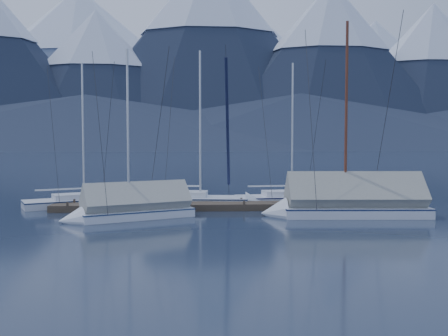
{
  "coord_description": "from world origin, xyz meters",
  "views": [
    {
      "loc": [
        -1.62,
        -23.01,
        3.51
      ],
      "look_at": [
        0.0,
        2.0,
        2.2
      ],
      "focal_mm": 38.0,
      "sensor_mm": 36.0,
      "label": 1
    }
  ],
  "objects": [
    {
      "name": "sailboat_open_right",
      "position": [
        4.65,
        4.51,
        0.16
      ],
      "size": [
        6.97,
        2.93,
        9.0
      ],
      "color": "silver",
      "rests_on": "ground"
    },
    {
      "name": "sailboat_covered_near",
      "position": [
        5.52,
        -0.68,
        0.51
      ],
      "size": [
        8.08,
        3.43,
        10.33
      ],
      "color": "silver",
      "rests_on": "ground"
    },
    {
      "name": "dock",
      "position": [
        0.0,
        2.0,
        0.11
      ],
      "size": [
        18.0,
        1.5,
        0.54
      ],
      "color": "#382D23",
      "rests_on": "ground"
    },
    {
      "name": "ground",
      "position": [
        0.0,
        0.0,
        0.0
      ],
      "size": [
        1000.0,
        1000.0,
        0.0
      ],
      "primitive_type": "plane",
      "color": "#151E30",
      "rests_on": "ground"
    },
    {
      "name": "person",
      "position": [
        5.72,
        2.02,
        1.18
      ],
      "size": [
        0.58,
        0.71,
        1.68
      ],
      "primitive_type": "imported",
      "rotation": [
        0.0,
        0.0,
        1.9
      ],
      "color": "black",
      "rests_on": "dock"
    },
    {
      "name": "mountain_range",
      "position": [
        4.12,
        370.45,
        58.65
      ],
      "size": [
        877.0,
        584.0,
        150.5
      ],
      "color": "#475675",
      "rests_on": "ground"
    },
    {
      "name": "mooring_posts",
      "position": [
        -0.5,
        2.0,
        0.35
      ],
      "size": [
        15.12,
        1.52,
        0.35
      ],
      "color": "#382D23",
      "rests_on": "ground"
    },
    {
      "name": "sailboat_open_left",
      "position": [
        -7.34,
        4.12,
        0.15
      ],
      "size": [
        6.77,
        4.5,
        8.74
      ],
      "color": "silver",
      "rests_on": "ground"
    },
    {
      "name": "sailboat_open_mid",
      "position": [
        -0.73,
        3.77,
        0.17
      ],
      "size": [
        7.44,
        3.25,
        9.56
      ],
      "color": "silver",
      "rests_on": "ground"
    },
    {
      "name": "sailboat_covered_far",
      "position": [
        -4.75,
        -0.87,
        0.42
      ],
      "size": [
        6.36,
        4.17,
        8.62
      ],
      "color": "white",
      "rests_on": "ground"
    }
  ]
}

